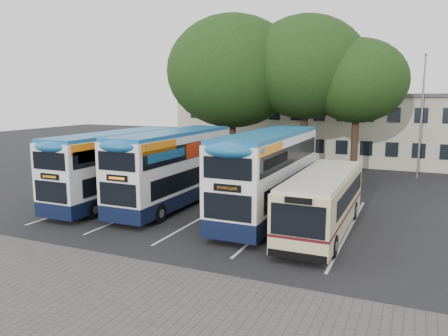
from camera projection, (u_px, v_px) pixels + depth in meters
ground at (242, 255)px, 16.61m from camera, size 120.00×120.00×0.00m
paving_strip at (118, 301)px, 12.89m from camera, size 40.00×6.00×0.01m
bay_lines at (210, 213)px, 22.61m from camera, size 14.12×11.00×0.01m
depot_building at (349, 127)px, 40.44m from camera, size 32.40×8.40×6.20m
lamp_post at (422, 109)px, 31.40m from camera, size 0.25×1.05×9.06m
tree_left at (233, 72)px, 33.21m from camera, size 10.02×10.02×12.10m
tree_mid at (306, 68)px, 31.57m from camera, size 8.77×8.77×11.78m
tree_right at (357, 81)px, 30.17m from camera, size 6.84×6.84×9.94m
bus_dd_left at (116, 164)px, 24.54m from camera, size 2.33×9.60×4.00m
bus_dd_mid at (174, 165)px, 23.89m from camera, size 2.40×9.90×4.12m
bus_dd_right at (268, 171)px, 21.59m from camera, size 2.47×10.21×4.25m
bus_single at (323, 198)px, 19.33m from camera, size 2.27×8.92×2.66m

